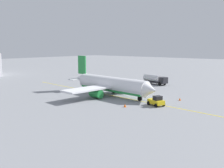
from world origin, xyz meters
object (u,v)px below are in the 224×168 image
Objects in this scene: safety_cone_nose at (180,99)px; fuel_tanker at (155,79)px; refueling_worker at (143,84)px; safety_cone_wingtip at (125,105)px; pushback_tug at (156,101)px; airplane at (111,85)px.

fuel_tanker is at bearing 134.25° from safety_cone_nose.
refueling_worker is 2.51× the size of safety_cone_wingtip.
fuel_tanker is 6.33m from refueling_worker.
fuel_tanker is 2.41× the size of pushback_tug.
safety_cone_wingtip reaches higher than safety_cone_nose.
airplane reaches higher than fuel_tanker.
safety_cone_nose is at bearing 80.00° from pushback_tug.
fuel_tanker is 25.83m from safety_cone_nose.
fuel_tanker reaches higher than safety_cone_wingtip.
airplane is at bearing -86.28° from fuel_tanker.
safety_cone_wingtip is (12.68, -25.73, -0.48)m from refueling_worker.
safety_cone_nose is (1.45, 8.21, -0.71)m from pushback_tug.
refueling_worker is at bearing 146.50° from safety_cone_nose.
safety_cone_wingtip is at bearing -63.76° from refueling_worker.
fuel_tanker is at bearing 121.81° from pushback_tug.
airplane is 16.90× the size of refueling_worker.
airplane is 15.29m from pushback_tug.
pushback_tug is (14.98, -2.52, -1.73)m from airplane.
safety_cone_nose is 14.70m from safety_cone_wingtip.
airplane is at bearing -160.90° from safety_cone_nose.
pushback_tug is at bearing 50.74° from safety_cone_wingtip.
safety_cone_wingtip is (-4.33, -5.30, -0.67)m from pushback_tug.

